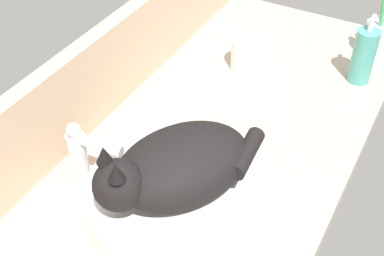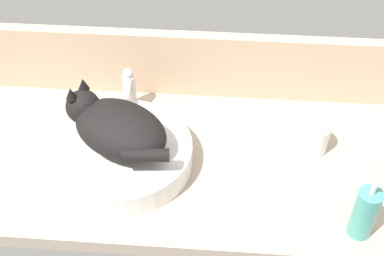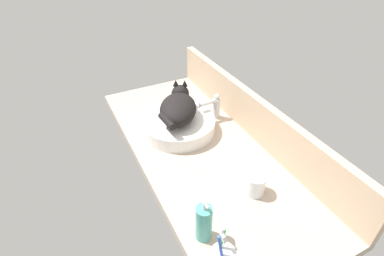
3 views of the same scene
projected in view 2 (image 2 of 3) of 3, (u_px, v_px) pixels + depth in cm
name	position (u px, v px, depth cm)	size (l,w,h in cm)	color
ground_plane	(193.00, 162.00, 141.30)	(133.72, 56.72, 4.00)	#B2A08E
backsplash_panel	(200.00, 65.00, 152.16)	(133.72, 3.60, 20.09)	#CCAD8C
sink_basin	(124.00, 154.00, 135.90)	(35.10, 35.10, 6.62)	white
cat	(116.00, 127.00, 130.15)	(30.14, 27.16, 14.00)	black
faucet	(129.00, 90.00, 148.34)	(3.71, 11.86, 13.60)	silver
soap_dispenser	(365.00, 213.00, 117.95)	(5.41, 5.41, 16.97)	teal
water_glass	(314.00, 138.00, 139.74)	(7.82, 7.82, 8.19)	white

